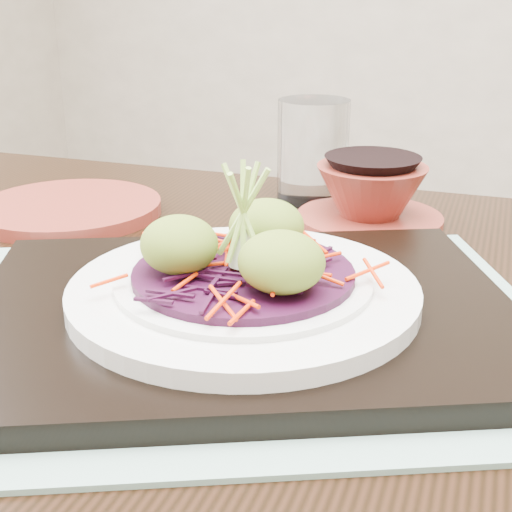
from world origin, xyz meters
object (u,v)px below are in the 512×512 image
at_px(serving_tray, 244,311).
at_px(terracotta_side_plate, 69,209).
at_px(dining_table, 283,432).
at_px(water_glass, 313,151).
at_px(white_plate, 244,290).
at_px(terracotta_bowl_set, 371,199).

distance_m(serving_tray, terracotta_side_plate, 0.32).
xyz_separation_m(dining_table, terracotta_side_plate, (-0.30, 0.13, 0.10)).
xyz_separation_m(terracotta_side_plate, water_glass, (0.21, 0.16, 0.05)).
distance_m(white_plate, water_glass, 0.32).
bearing_deg(serving_tray, terracotta_bowl_set, 56.76).
bearing_deg(serving_tray, terracotta_side_plate, 120.86).
distance_m(terracotta_side_plate, water_glass, 0.26).
distance_m(white_plate, terracotta_side_plate, 0.32).
xyz_separation_m(dining_table, serving_tray, (-0.02, -0.02, 0.11)).
bearing_deg(white_plate, terracotta_side_plate, 150.80).
height_order(water_glass, terracotta_bowl_set, water_glass).
bearing_deg(water_glass, serving_tray, -77.60).
distance_m(dining_table, white_plate, 0.13).
bearing_deg(terracotta_bowl_set, serving_tray, -93.29).
relative_size(white_plate, water_glass, 2.19).
distance_m(dining_table, water_glass, 0.34).
bearing_deg(water_glass, terracotta_bowl_set, -34.86).
xyz_separation_m(water_glass, terracotta_bowl_set, (0.08, -0.06, -0.03)).
bearing_deg(dining_table, white_plate, -143.69).
bearing_deg(terracotta_side_plate, white_plate, -29.20).
height_order(white_plate, terracotta_side_plate, white_plate).
height_order(dining_table, white_plate, white_plate).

